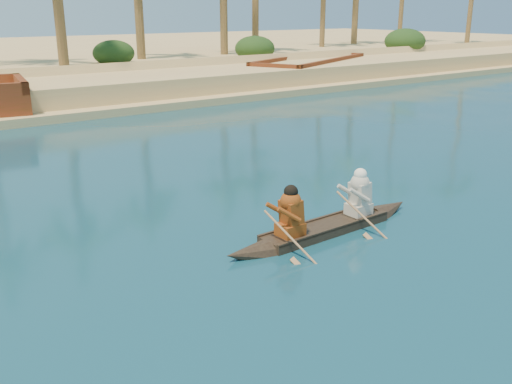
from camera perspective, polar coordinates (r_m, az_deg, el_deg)
canoe at (r=12.19m, az=7.01°, el=-2.82°), size 5.20×0.80×1.43m
barge_right at (r=38.77m, az=5.44°, el=11.94°), size 11.26×7.67×1.79m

